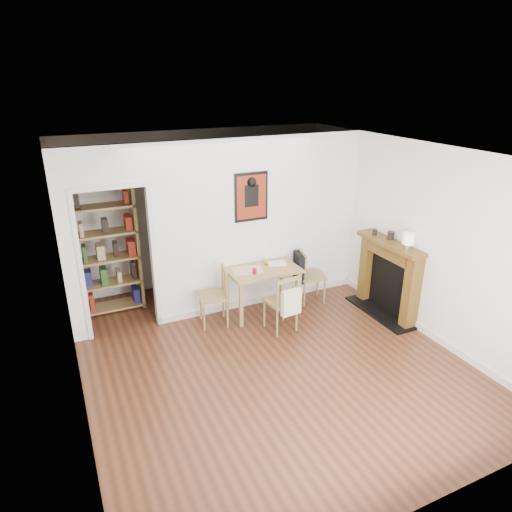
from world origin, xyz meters
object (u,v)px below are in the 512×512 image
mantel_lamp (408,240)px  ceramic_jar_b (375,232)px  red_glass (254,271)px  dining_table (263,274)px  fireplace (389,275)px  notebook (277,263)px  orange_fruit (266,262)px  chair_front (281,302)px  ceramic_jar_a (391,235)px  chair_right (311,275)px  bookshelf (107,246)px  chair_left (213,297)px

mantel_lamp → ceramic_jar_b: 0.71m
red_glass → mantel_lamp: bearing=-29.7°
dining_table → fireplace: size_ratio=0.85×
fireplace → notebook: 1.68m
orange_fruit → chair_front: bearing=-98.2°
fireplace → red_glass: 2.02m
notebook → dining_table: bearing=-167.0°
ceramic_jar_a → ceramic_jar_b: ceramic_jar_a is taller
chair_front → notebook: chair_front is taller
mantel_lamp → ceramic_jar_a: (0.08, 0.44, -0.09)m
fireplace → mantel_lamp: (-0.07, -0.37, 0.69)m
chair_right → bookshelf: bearing=159.8°
dining_table → mantel_lamp: 2.12m
notebook → mantel_lamp: mantel_lamp is taller
red_glass → mantel_lamp: mantel_lamp is taller
notebook → chair_front: bearing=-111.7°
dining_table → ceramic_jar_b: 1.80m
chair_right → chair_front: (-0.84, -0.59, -0.01)m
orange_fruit → chair_left: bearing=-170.3°
ceramic_jar_b → chair_right: bearing=148.7°
red_glass → dining_table: bearing=34.3°
chair_front → bookshelf: 2.70m
bookshelf → orange_fruit: size_ratio=26.89×
chair_left → ceramic_jar_a: 2.73m
dining_table → ceramic_jar_a: (1.72, -0.74, 0.58)m
chair_left → red_glass: size_ratio=10.47×
mantel_lamp → red_glass: bearing=150.3°
ceramic_jar_b → dining_table: bearing=163.9°
dining_table → chair_left: size_ratio=1.21×
chair_front → fireplace: 1.72m
chair_front → ceramic_jar_a: (1.70, -0.16, 0.79)m
notebook → bookshelf: bearing=156.4°
chair_front → fireplace: size_ratio=0.68×
chair_front → red_glass: bearing=114.9°
ceramic_jar_b → fireplace: bearing=-79.3°
orange_fruit → mantel_lamp: size_ratio=0.32×
fireplace → ceramic_jar_b: (-0.06, 0.34, 0.59)m
dining_table → mantel_lamp: bearing=-35.8°
dining_table → bookshelf: size_ratio=0.50×
mantel_lamp → orange_fruit: bearing=139.4°
notebook → ceramic_jar_a: size_ratio=2.29×
notebook → mantel_lamp: 1.93m
mantel_lamp → ceramic_jar_a: bearing=79.3°
fireplace → ceramic_jar_b: bearing=100.7°
fireplace → ceramic_jar_a: 0.61m
dining_table → chair_right: 0.87m
notebook → ceramic_jar_b: bearing=-21.3°
notebook → orange_fruit: bearing=157.5°
mantel_lamp → chair_left: bearing=154.7°
orange_fruit → dining_table: bearing=-132.2°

